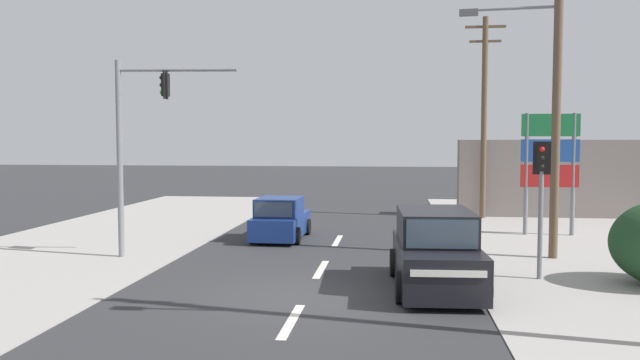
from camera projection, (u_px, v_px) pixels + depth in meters
name	position (u px, v px, depth m)	size (l,w,h in m)	color
ground_plane	(306.00, 296.00, 14.37)	(140.00, 140.00, 0.00)	#303033
lane_dash_near	(291.00, 321.00, 12.39)	(0.20, 2.40, 0.01)	silver
lane_dash_mid	(321.00, 269.00, 17.34)	(0.20, 2.40, 0.01)	silver
lane_dash_far	(338.00, 240.00, 22.30)	(0.20, 2.40, 0.01)	silver
kerb_left_verge	(53.00, 256.00, 19.35)	(8.00, 40.00, 0.02)	#A39E99
utility_pole_midground_right	(553.00, 73.00, 18.58)	(3.78, 0.52, 10.47)	brown
utility_pole_background_right	(484.00, 113.00, 28.33)	(1.80, 0.26, 9.14)	brown
traffic_signal_mast	(137.00, 132.00, 18.87)	(3.68, 0.46, 6.00)	slate
pedestal_signal_right_kerb	(541.00, 186.00, 15.91)	(0.44, 0.31, 3.56)	slate
shopping_plaza_sign	(550.00, 156.00, 23.30)	(2.10, 0.16, 4.60)	slate
shopfront_wall_far	(590.00, 179.00, 28.79)	(12.00, 1.00, 3.60)	gray
hatchback_oncoming_near	(281.00, 220.00, 22.57)	(1.85, 3.67, 1.53)	navy
suv_oncoming_mid	(435.00, 252.00, 15.08)	(2.24, 4.62, 1.90)	black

